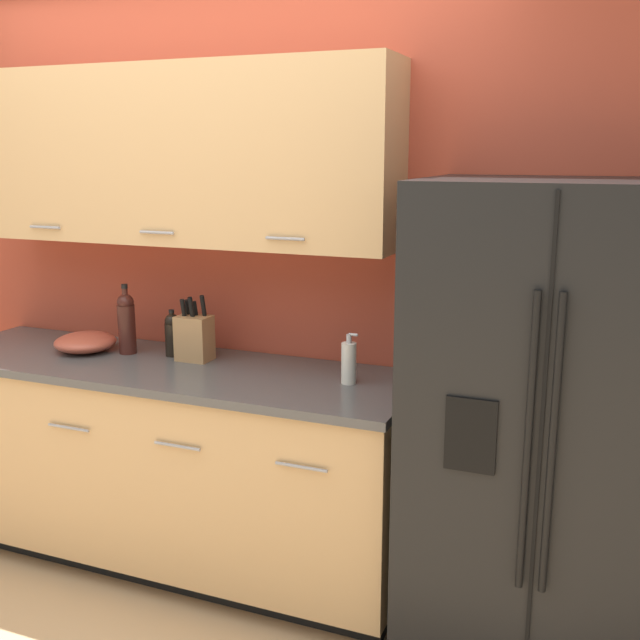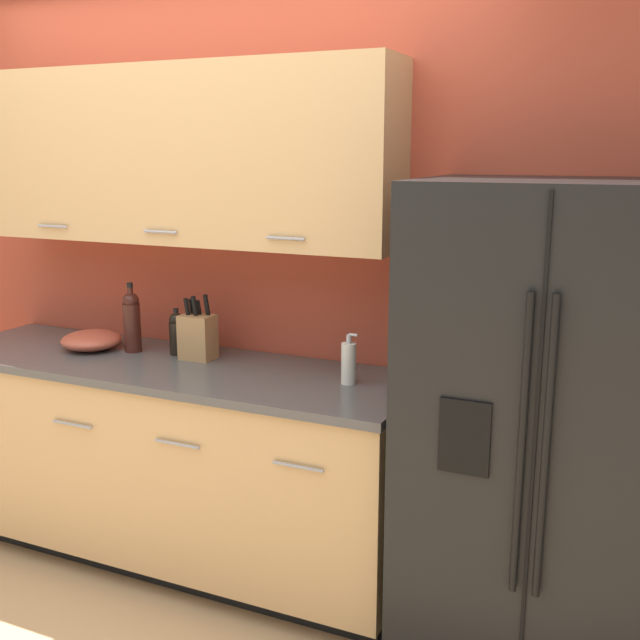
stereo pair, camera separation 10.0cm
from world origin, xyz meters
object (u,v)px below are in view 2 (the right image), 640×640
(knife_block, at_px, (198,336))
(oil_bottle, at_px, (177,332))
(soap_dispenser, at_px, (349,363))
(mixing_bowl, at_px, (92,340))
(wine_bottle, at_px, (132,320))
(refrigerator, at_px, (548,435))

(knife_block, height_order, oil_bottle, knife_block)
(soap_dispenser, bearing_deg, oil_bottle, 174.22)
(knife_block, xyz_separation_m, mixing_bowl, (-0.53, -0.06, -0.06))
(soap_dispenser, relative_size, oil_bottle, 0.97)
(knife_block, distance_m, soap_dispenser, 0.73)
(wine_bottle, height_order, oil_bottle, wine_bottle)
(refrigerator, distance_m, knife_block, 1.51)
(wine_bottle, relative_size, soap_dispenser, 1.56)
(refrigerator, distance_m, mixing_bowl, 2.03)
(oil_bottle, bearing_deg, refrigerator, -5.67)
(oil_bottle, bearing_deg, mixing_bowl, -168.10)
(soap_dispenser, height_order, mixing_bowl, soap_dispenser)
(refrigerator, relative_size, wine_bottle, 5.49)
(wine_bottle, distance_m, oil_bottle, 0.22)
(refrigerator, bearing_deg, wine_bottle, 176.23)
(soap_dispenser, distance_m, oil_bottle, 0.86)
(refrigerator, distance_m, oil_bottle, 1.64)
(soap_dispenser, xyz_separation_m, oil_bottle, (-0.86, 0.09, 0.02))
(refrigerator, xyz_separation_m, wine_bottle, (-1.83, 0.12, 0.21))
(refrigerator, bearing_deg, oil_bottle, 174.33)
(knife_block, distance_m, wine_bottle, 0.34)
(wine_bottle, bearing_deg, oil_bottle, 10.80)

